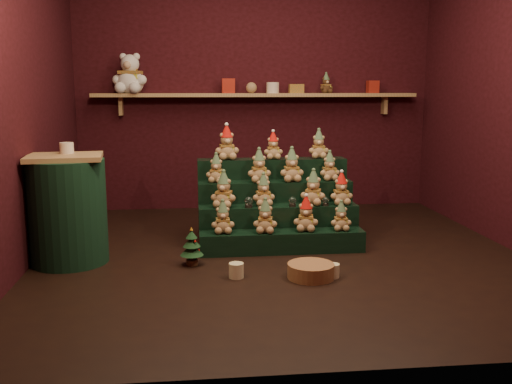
{
  "coord_description": "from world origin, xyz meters",
  "views": [
    {
      "loc": [
        -0.72,
        -4.54,
        1.38
      ],
      "look_at": [
        -0.19,
        0.25,
        0.5
      ],
      "focal_mm": 40.0,
      "sensor_mm": 36.0,
      "label": 1
    }
  ],
  "objects": [
    {
      "name": "mug_left",
      "position": [
        -0.42,
        -0.53,
        0.06
      ],
      "size": [
        0.11,
        0.11,
        0.11
      ],
      "primitive_type": "cylinder",
      "color": "beige",
      "rests_on": "ground"
    },
    {
      "name": "shelf_plush_ball",
      "position": [
        -0.06,
        1.85,
        1.38
      ],
      "size": [
        0.12,
        0.12,
        0.12
      ],
      "primitive_type": "sphere",
      "color": "tan",
      "rests_on": "back_shelf"
    },
    {
      "name": "wicker_basket",
      "position": [
        0.13,
        -0.6,
        0.05
      ],
      "size": [
        0.38,
        0.38,
        0.11
      ],
      "primitive_type": "cylinder",
      "rotation": [
        0.0,
        0.0,
        0.11
      ],
      "color": "#A06C40",
      "rests_on": "ground"
    },
    {
      "name": "side_table",
      "position": [
        -1.71,
        -0.0,
        0.43
      ],
      "size": [
        0.61,
        0.6,
        0.87
      ],
      "rotation": [
        0.0,
        0.0,
        0.11
      ],
      "color": "tan",
      "rests_on": "ground"
    },
    {
      "name": "riser_tier_midback",
      "position": [
        0.02,
        0.54,
        0.27
      ],
      "size": [
        1.4,
        0.22,
        0.54
      ],
      "primitive_type": "cube",
      "color": "black",
      "rests_on": "ground"
    },
    {
      "name": "teddy_4",
      "position": [
        -0.46,
        0.31,
        0.51
      ],
      "size": [
        0.27,
        0.26,
        0.31
      ],
      "primitive_type": null,
      "rotation": [
        0.0,
        0.0,
        -0.31
      ],
      "color": "tan",
      "rests_on": "riser_tier_midfront"
    },
    {
      "name": "teddy_12",
      "position": [
        -0.41,
        0.75,
        0.88
      ],
      "size": [
        0.24,
        0.22,
        0.31
      ],
      "primitive_type": null,
      "rotation": [
        0.0,
        0.0,
        0.09
      ],
      "color": "tan",
      "rests_on": "riser_tier_back"
    },
    {
      "name": "mug_right",
      "position": [
        0.29,
        -0.6,
        0.05
      ],
      "size": [
        0.1,
        0.1,
        0.1
      ],
      "primitive_type": "cylinder",
      "color": "beige",
      "rests_on": "ground"
    },
    {
      "name": "snow_globe_c",
      "position": [
        0.43,
        0.26,
        0.4
      ],
      "size": [
        0.06,
        0.06,
        0.08
      ],
      "color": "black",
      "rests_on": "riser_tier_midfront"
    },
    {
      "name": "gift_tin_red_a",
      "position": [
        -0.32,
        1.85,
        1.4
      ],
      "size": [
        0.14,
        0.14,
        0.16
      ],
      "primitive_type": "cube",
      "color": "#AD291A",
      "rests_on": "back_shelf"
    },
    {
      "name": "back_wall",
      "position": [
        0.0,
        2.05,
        1.4
      ],
      "size": [
        4.0,
        0.1,
        2.8
      ],
      "primitive_type": "cube",
      "color": "black",
      "rests_on": "ground"
    },
    {
      "name": "riser_tier_back",
      "position": [
        0.02,
        0.76,
        0.36
      ],
      "size": [
        1.4,
        0.22,
        0.72
      ],
      "primitive_type": "cube",
      "color": "black",
      "rests_on": "ground"
    },
    {
      "name": "riser_tier_front",
      "position": [
        0.02,
        0.1,
        0.09
      ],
      "size": [
        1.4,
        0.22,
        0.18
      ],
      "primitive_type": "cube",
      "color": "black",
      "rests_on": "ground"
    },
    {
      "name": "left_wall",
      "position": [
        -2.05,
        0.0,
        1.4
      ],
      "size": [
        0.1,
        4.0,
        2.8
      ],
      "primitive_type": "cube",
      "color": "black",
      "rests_on": "ground"
    },
    {
      "name": "teddy_6",
      "position": [
        0.33,
        0.32,
        0.51
      ],
      "size": [
        0.27,
        0.26,
        0.31
      ],
      "primitive_type": null,
      "rotation": [
        0.0,
        0.0,
        -0.35
      ],
      "color": "tan",
      "rests_on": "riser_tier_midfront"
    },
    {
      "name": "snow_globe_a",
      "position": [
        -0.25,
        0.26,
        0.41
      ],
      "size": [
        0.07,
        0.07,
        0.1
      ],
      "color": "black",
      "rests_on": "riser_tier_midfront"
    },
    {
      "name": "teddy_8",
      "position": [
        -0.51,
        0.54,
        0.67
      ],
      "size": [
        0.21,
        0.19,
        0.26
      ],
      "primitive_type": null,
      "rotation": [
        0.0,
        0.0,
        -0.16
      ],
      "color": "tan",
      "rests_on": "riser_tier_midback"
    },
    {
      "name": "teddy_0",
      "position": [
        -0.48,
        0.11,
        0.32
      ],
      "size": [
        0.19,
        0.18,
        0.27
      ],
      "primitive_type": null,
      "rotation": [
        0.0,
        0.0,
        0.0
      ],
      "color": "tan",
      "rests_on": "riser_tier_front"
    },
    {
      "name": "brown_bear",
      "position": [
        0.78,
        1.84,
        1.43
      ],
      "size": [
        0.19,
        0.18,
        0.22
      ],
      "primitive_type": null,
      "rotation": [
        0.0,
        0.0,
        0.26
      ],
      "color": "#4A2C18",
      "rests_on": "back_shelf"
    },
    {
      "name": "table_ornament",
      "position": [
        -1.71,
        0.1,
        0.91
      ],
      "size": [
        0.11,
        0.11,
        0.09
      ],
      "primitive_type": "cylinder",
      "color": "beige",
      "rests_on": "side_table"
    },
    {
      "name": "teddy_9",
      "position": [
        -0.13,
        0.52,
        0.69
      ],
      "size": [
        0.22,
        0.2,
        0.3
      ],
      "primitive_type": null,
      "rotation": [
        0.0,
        0.0,
        0.04
      ],
      "color": "tan",
      "rests_on": "riser_tier_midback"
    },
    {
      "name": "teddy_7",
      "position": [
        0.58,
        0.31,
        0.5
      ],
      "size": [
        0.2,
        0.18,
        0.28
      ],
      "primitive_type": null,
      "rotation": [
        0.0,
        0.0,
        0.02
      ],
      "color": "tan",
      "rests_on": "riser_tier_midfront"
    },
    {
      "name": "teddy_5",
      "position": [
        -0.11,
        0.33,
        0.5
      ],
      "size": [
        0.21,
        0.2,
        0.28
      ],
      "primitive_type": null,
      "rotation": [
        0.0,
        0.0,
        0.1
      ],
      "color": "tan",
      "rests_on": "riser_tier_midfront"
    },
    {
      "name": "teddy_10",
      "position": [
        0.17,
        0.52,
        0.69
      ],
      "size": [
        0.22,
        0.2,
        0.3
      ],
      "primitive_type": null,
      "rotation": [
        0.0,
        0.0,
        0.01
      ],
      "color": "tan",
      "rests_on": "riser_tier_midback"
    },
    {
      "name": "scarf_gift_box",
      "position": [
        0.44,
        1.85,
        1.37
      ],
      "size": [
        0.16,
        0.1,
        0.1
      ],
      "primitive_type": "cube",
      "color": "#C7621C",
      "rests_on": "back_shelf"
    },
    {
      "name": "gift_tin_red_b",
      "position": [
        1.32,
        1.85,
        1.39
      ],
      "size": [
        0.12,
        0.12,
        0.14
      ],
      "primitive_type": "cube",
      "color": "#AD291A",
      "rests_on": "back_shelf"
    },
    {
      "name": "snow_globe_b",
      "position": [
        0.13,
        0.26,
        0.4
      ],
      "size": [
        0.06,
        0.06,
        0.09
      ],
      "color": "black",
      "rests_on": "riser_tier_midfront"
    },
    {
      "name": "mini_christmas_tree",
      "position": [
        -0.74,
        -0.19,
        0.15
      ],
      "size": [
        0.18,
        0.18,
        0.31
      ],
      "rotation": [
        0.0,
        0.0,
        -0.27
      ],
      "color": "#422B17",
      "rests_on": "ground"
    },
    {
      "name": "teddy_13",
      "position": [
        0.03,
        0.74,
        0.85
      ],
      "size": [
        0.18,
        0.17,
        0.25
      ],
      "primitive_type": null,
      "rotation": [
        0.0,
        0.0,
        0.02
      ],
      "color": "tan",
      "rests_on": "riser_tier_back"
    },
    {
      "name": "ground",
      "position": [
        0.0,
        0.0,
        0.0
      ],
      "size": [
        4.0,
        4.0,
        0.0
      ],
      "primitive_type": "plane",
      "color": "black",
      "rests_on": "ground"
    },
    {
      "name": "gift_tin_cream",
      "position": [
        0.18,
        1.85,
        1.38
      ],
      "size": [
        0.14,
        0.14,
        0.12
      ],
      "primitive_type": "cylinder",
      "color": "beige",
      "rests_on": "back_shelf"
    },
    {
      "name": "teddy_1",
      "position": [
        -0.13,
        0.08,
        0.32
      ],
      "size": [
        0.23,
        0.21,
        0.28
      ],
      "primitive_type": null,
      "rotation": [
        0.0,
        0.0,
        -0.17
      ],
      "color": "tan",
      "rests_on": "riser_tier_front"
    },
    {
      "name": "teddy_11",
      "position": [
        0.53,
        0.55,
        0.67
      ],
      "size": [
        0.21,
        0.19,
        0.26
      ],
      "primitive_type": null,
      "rotation": [
        0.0,
        0.0,
        0.11
      ],
      "color": "tan",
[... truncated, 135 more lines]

